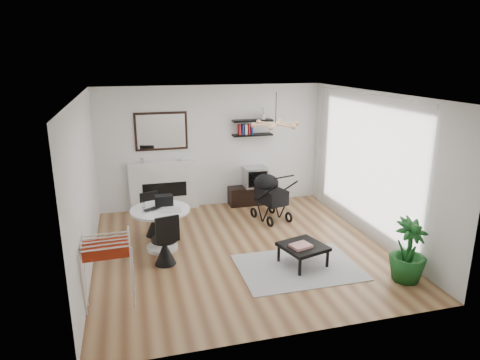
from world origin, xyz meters
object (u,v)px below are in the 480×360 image
object	(u,v)px
crt_tv	(255,177)
dining_table	(161,223)
fireplace	(164,180)
tv_console	(253,195)
drying_rack	(108,272)
coffee_table	(303,247)
potted_plant	(408,251)
stroller	(270,198)

from	to	relation	value
crt_tv	dining_table	size ratio (longest dim) A/B	0.51
fireplace	tv_console	xyz separation A→B (m)	(2.00, -0.13, -0.48)
drying_rack	coffee_table	distance (m)	3.05
crt_tv	coffee_table	world-z (taller)	crt_tv
crt_tv	potted_plant	xyz separation A→B (m)	(1.20, -3.98, -0.16)
fireplace	stroller	xyz separation A→B (m)	(2.07, -1.13, -0.23)
dining_table	fireplace	bearing A→B (deg)	83.16
crt_tv	dining_table	distance (m)	2.99
dining_table	drying_rack	distance (m)	1.87
drying_rack	stroller	bearing A→B (deg)	37.01
fireplace	crt_tv	size ratio (longest dim) A/B	4.15
tv_console	stroller	bearing A→B (deg)	-86.08
tv_console	stroller	size ratio (longest dim) A/B	1.06
dining_table	potted_plant	xyz separation A→B (m)	(3.49, -2.06, -0.01)
coffee_table	potted_plant	distance (m)	1.59
dining_table	drying_rack	world-z (taller)	drying_rack
coffee_table	crt_tv	bearing A→B (deg)	87.70
fireplace	crt_tv	bearing A→B (deg)	-3.67
drying_rack	coffee_table	xyz separation A→B (m)	(3.00, 0.47, -0.21)
fireplace	stroller	distance (m)	2.36
potted_plant	drying_rack	bearing A→B (deg)	174.76
drying_rack	fireplace	bearing A→B (deg)	71.35
crt_tv	drying_rack	distance (m)	4.76
dining_table	potted_plant	bearing A→B (deg)	-30.62
drying_rack	potted_plant	bearing A→B (deg)	-7.68
coffee_table	potted_plant	world-z (taller)	potted_plant
fireplace	crt_tv	xyz separation A→B (m)	(2.05, -0.13, -0.04)
drying_rack	coffee_table	bearing A→B (deg)	6.55
crt_tv	potted_plant	world-z (taller)	potted_plant
dining_table	crt_tv	bearing A→B (deg)	39.85
stroller	tv_console	bearing A→B (deg)	77.45
drying_rack	potted_plant	world-z (taller)	drying_rack
fireplace	coffee_table	xyz separation A→B (m)	(1.92, -3.24, -0.37)
stroller	potted_plant	bearing A→B (deg)	-84.95
tv_console	coffee_table	distance (m)	3.11
crt_tv	dining_table	bearing A→B (deg)	-140.15
fireplace	dining_table	distance (m)	2.07
crt_tv	dining_table	xyz separation A→B (m)	(-2.29, -1.91, -0.15)
fireplace	potted_plant	xyz separation A→B (m)	(3.24, -4.11, -0.20)
dining_table	potted_plant	size ratio (longest dim) A/B	1.05
tv_console	potted_plant	world-z (taller)	potted_plant
fireplace	drying_rack	size ratio (longest dim) A/B	2.17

